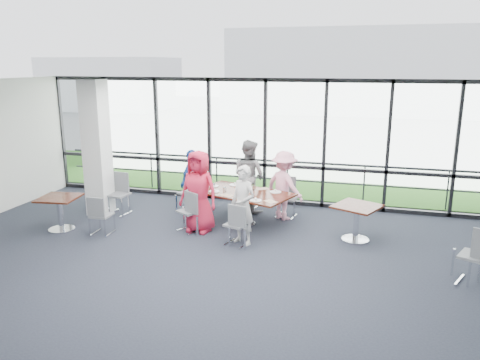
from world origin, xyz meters
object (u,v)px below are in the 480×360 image
(chair_main_fl, at_px, (247,191))
(side_table_left, at_px, (59,203))
(chair_main_end, at_px, (190,193))
(diner_near_left, at_px, (199,191))
(main_table, at_px, (244,197))
(diner_near_right, at_px, (243,205))
(side_table_right, at_px, (357,211))
(diner_far_left, at_px, (249,176))
(chair_spare_lb, at_px, (118,195))
(structural_column, at_px, (97,149))
(chair_main_nr, at_px, (237,224))
(diner_far_right, at_px, (284,185))
(diner_end, at_px, (193,182))
(chair_spare_la, at_px, (102,215))
(chair_spare_r, at_px, (476,257))
(chair_main_fr, at_px, (287,198))
(chair_main_nl, at_px, (190,211))

(chair_main_fl, bearing_deg, side_table_left, 46.05)
(chair_main_fl, distance_m, chair_main_end, 1.42)
(diner_near_left, bearing_deg, main_table, 49.96)
(main_table, distance_m, diner_near_right, 1.18)
(side_table_right, relative_size, diner_far_left, 0.62)
(chair_spare_lb, bearing_deg, structural_column, 20.08)
(side_table_right, bearing_deg, structural_column, 178.47)
(chair_main_nr, bearing_deg, diner_far_right, 88.46)
(side_table_left, bearing_deg, chair_main_fl, 36.43)
(chair_main_end, bearing_deg, diner_end, 70.53)
(main_table, relative_size, side_table_left, 2.69)
(main_table, distance_m, side_table_right, 2.51)
(diner_far_left, distance_m, chair_spare_la, 3.58)
(diner_far_right, distance_m, chair_main_end, 2.36)
(diner_near_left, distance_m, chair_spare_la, 2.12)
(chair_main_nr, xyz_separation_m, chair_spare_r, (4.23, -0.64, 0.07))
(structural_column, bearing_deg, diner_far_left, 19.27)
(chair_spare_lb, bearing_deg, chair_main_fr, -159.12)
(chair_main_nl, xyz_separation_m, chair_main_nr, (1.20, -0.49, -0.02))
(main_table, xyz_separation_m, chair_spare_r, (4.43, -1.89, -0.14))
(diner_far_left, distance_m, diner_end, 1.36)
(structural_column, bearing_deg, chair_main_fr, 12.59)
(diner_far_right, height_order, chair_main_nr, diner_far_right)
(diner_end, bearing_deg, chair_main_end, -114.53)
(chair_main_end, relative_size, chair_spare_la, 1.11)
(side_table_right, xyz_separation_m, chair_main_fl, (-2.71, 1.50, -0.17))
(chair_main_nr, bearing_deg, diner_near_left, 167.20)
(diner_near_left, distance_m, diner_far_right, 2.07)
(diner_far_left, relative_size, chair_spare_la, 2.13)
(chair_main_fr, bearing_deg, diner_far_right, 85.29)
(structural_column, xyz_separation_m, chair_main_fr, (4.37, 0.98, -1.14))
(side_table_left, distance_m, chair_main_end, 3.01)
(diner_near_left, height_order, chair_spare_la, diner_near_left)
(main_table, height_order, side_table_right, same)
(chair_main_fl, relative_size, chair_spare_la, 1.10)
(diner_near_left, height_order, diner_far_right, diner_near_left)
(side_table_right, bearing_deg, diner_near_left, -174.15)
(diner_near_left, distance_m, chair_main_nr, 1.24)
(chair_main_fl, height_order, chair_spare_r, chair_spare_r)
(diner_far_left, bearing_deg, chair_main_fr, -162.64)
(structural_column, bearing_deg, chair_spare_lb, 11.87)
(diner_near_right, distance_m, diner_far_right, 1.82)
(diner_end, distance_m, chair_main_end, 0.37)
(diner_far_left, relative_size, chair_main_nl, 1.96)
(chair_main_fl, height_order, chair_spare_lb, chair_spare_lb)
(chair_spare_r, bearing_deg, chair_main_nl, -167.35)
(side_table_right, relative_size, diner_near_left, 0.62)
(diner_near_right, relative_size, chair_main_fl, 1.76)
(main_table, distance_m, diner_near_left, 1.09)
(diner_near_right, bearing_deg, chair_spare_lb, -169.42)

